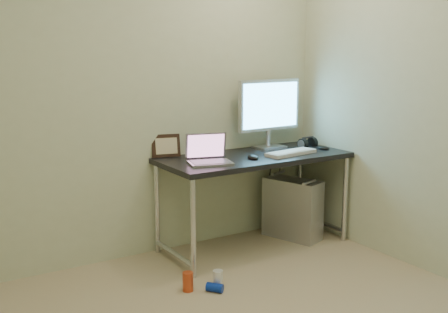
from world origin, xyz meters
TOP-DOWN VIEW (x-y plane):
  - wall_back at (0.00, 1.75)m, footprint 3.50×0.02m
  - desk at (0.98, 1.42)m, footprint 1.51×0.66m
  - tower_computer at (1.38, 1.42)m, footprint 0.35×0.52m
  - cable_a at (1.33, 1.70)m, footprint 0.01×0.16m
  - cable_b at (1.42, 1.68)m, footprint 0.02×0.11m
  - can_red at (0.13, 0.95)m, footprint 0.09×0.09m
  - can_white at (0.32, 0.88)m, footprint 0.08×0.08m
  - can_blue at (0.27, 0.85)m, footprint 0.11×0.12m
  - laptop at (0.53, 1.36)m, footprint 0.36×0.33m
  - monitor at (1.28, 1.62)m, footprint 0.61×0.19m
  - keyboard at (1.25, 1.30)m, footprint 0.46×0.20m
  - mouse_right at (1.62, 1.33)m, footprint 0.10×0.13m
  - mouse_left at (0.89, 1.31)m, footprint 0.10×0.13m
  - headphones at (1.60, 1.50)m, footprint 0.16×0.10m
  - picture_frame at (0.36, 1.73)m, footprint 0.23×0.12m
  - webcam at (0.64, 1.72)m, footprint 0.05×0.04m

SIDE VIEW (x-z plane):
  - can_blue at x=0.27m, z-range 0.00..0.06m
  - can_white at x=0.32m, z-range 0.00..0.12m
  - can_red at x=0.13m, z-range 0.00..0.13m
  - tower_computer at x=1.38m, z-range -0.01..0.52m
  - cable_b at x=1.42m, z-range 0.02..0.74m
  - cable_a at x=1.33m, z-range 0.06..0.74m
  - desk at x=0.98m, z-range 0.29..1.04m
  - keyboard at x=1.25m, z-range 0.75..0.78m
  - mouse_right at x=1.62m, z-range 0.75..0.79m
  - mouse_left at x=0.89m, z-range 0.75..0.79m
  - headphones at x=1.60m, z-range 0.73..0.83m
  - laptop at x=0.53m, z-range 0.69..0.91m
  - picture_frame at x=0.36m, z-range 0.75..0.93m
  - webcam at x=0.64m, z-range 0.78..0.91m
  - monitor at x=1.28m, z-range 0.80..1.37m
  - wall_back at x=0.00m, z-range 0.00..2.50m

